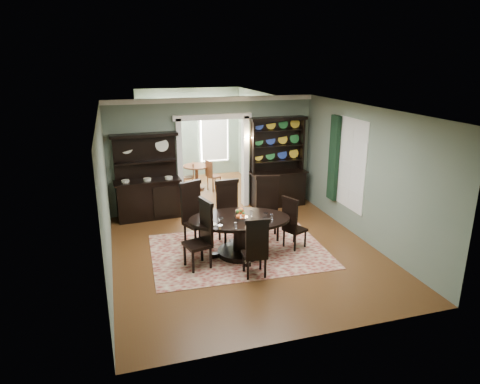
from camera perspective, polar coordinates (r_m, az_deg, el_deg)
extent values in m
cube|color=#563016|center=(9.19, 0.87, -8.14)|extent=(5.50, 6.00, 0.01)
cube|color=white|center=(8.33, 0.97, 10.81)|extent=(5.50, 6.00, 0.01)
cube|color=slate|center=(8.27, -17.56, -0.74)|extent=(0.01, 6.00, 3.00)
cube|color=slate|center=(9.80, 16.45, 2.18)|extent=(0.01, 6.00, 3.00)
cube|color=slate|center=(6.03, 9.62, -7.02)|extent=(5.50, 0.01, 3.00)
cube|color=slate|center=(11.19, -12.80, 4.33)|extent=(1.85, 0.01, 3.00)
cube|color=slate|center=(11.98, 4.93, 5.57)|extent=(1.85, 0.01, 3.00)
cube|color=slate|center=(11.24, -3.76, 11.26)|extent=(1.80, 0.01, 0.50)
cube|color=white|center=(11.17, -3.72, 12.20)|extent=(5.50, 0.10, 0.12)
cube|color=#563016|center=(13.49, -5.22, 0.32)|extent=(3.50, 3.50, 0.01)
cube|color=white|center=(12.92, -5.59, 13.15)|extent=(3.50, 3.50, 0.01)
cube|color=slate|center=(12.90, -13.08, 6.04)|extent=(0.01, 3.50, 3.00)
cube|color=slate|center=(13.56, 1.92, 7.04)|extent=(0.01, 3.50, 3.00)
cube|color=slate|center=(14.81, -6.77, 7.83)|extent=(3.50, 0.01, 3.00)
cube|color=white|center=(14.64, -10.04, 7.76)|extent=(1.05, 0.06, 2.20)
cube|color=white|center=(14.92, -3.49, 8.19)|extent=(1.05, 0.06, 2.20)
cube|color=white|center=(11.34, -8.05, 3.47)|extent=(0.14, 0.25, 2.50)
cube|color=white|center=(11.73, 0.68, 4.12)|extent=(0.14, 0.25, 2.50)
cube|color=white|center=(11.27, -3.74, 10.00)|extent=(2.08, 0.25, 0.14)
cube|color=white|center=(10.26, 14.65, 3.58)|extent=(0.02, 1.10, 2.00)
cube|color=white|center=(10.25, 14.58, 3.57)|extent=(0.01, 1.22, 2.12)
cube|color=black|center=(10.79, 12.40, 4.41)|extent=(0.10, 0.35, 2.10)
cube|color=#BB7E32|center=(11.55, 1.05, 6.94)|extent=(0.08, 0.05, 0.18)
sphere|color=#FFD88C|center=(11.36, 0.80, 7.18)|extent=(0.07, 0.07, 0.07)
sphere|color=#FFD88C|center=(11.42, 1.76, 7.23)|extent=(0.07, 0.07, 0.07)
cube|color=maroon|center=(9.25, -0.13, -7.88)|extent=(3.78, 2.78, 0.01)
ellipsoid|color=black|center=(8.80, -0.07, -3.66)|extent=(2.28, 1.65, 0.05)
cylinder|color=black|center=(8.81, -0.07, -3.89)|extent=(2.23, 2.23, 0.03)
cylinder|color=black|center=(8.94, -0.07, -5.92)|extent=(0.26, 0.26, 0.72)
cylinder|color=black|center=(9.09, -0.07, -8.01)|extent=(0.92, 0.92, 0.11)
cylinder|color=white|center=(8.73, 0.15, -3.46)|extent=(0.27, 0.27, 0.05)
cube|color=black|center=(9.40, -5.72, -4.23)|extent=(0.66, 0.65, 0.07)
cube|color=black|center=(9.42, -6.58, -1.39)|extent=(0.48, 0.26, 0.85)
cube|color=black|center=(9.29, -6.67, 1.16)|extent=(0.53, 0.30, 0.09)
cylinder|color=black|center=(9.25, -5.95, -6.31)|extent=(0.05, 0.05, 0.50)
cylinder|color=black|center=(9.46, -4.01, -5.69)|extent=(0.05, 0.05, 0.50)
cylinder|color=black|center=(9.55, -7.33, -5.58)|extent=(0.05, 0.05, 0.50)
cylinder|color=black|center=(9.75, -5.41, -5.00)|extent=(0.05, 0.05, 0.50)
cube|color=black|center=(9.49, -1.26, -3.96)|extent=(0.54, 0.52, 0.06)
cube|color=black|center=(9.54, -1.73, -1.10)|extent=(0.50, 0.10, 0.84)
cube|color=black|center=(9.41, -1.75, 1.40)|extent=(0.54, 0.12, 0.09)
cylinder|color=black|center=(9.36, -1.96, -5.94)|extent=(0.05, 0.05, 0.50)
cylinder|color=black|center=(9.49, 0.27, -5.60)|extent=(0.05, 0.05, 0.50)
cylinder|color=black|center=(9.70, -2.73, -5.08)|extent=(0.05, 0.05, 0.50)
cylinder|color=black|center=(9.82, -0.58, -4.77)|extent=(0.05, 0.05, 0.50)
cube|color=black|center=(9.72, 3.77, -3.40)|extent=(0.60, 0.58, 0.07)
cube|color=black|center=(9.78, 3.65, -0.52)|extent=(0.51, 0.17, 0.86)
cube|color=black|center=(9.65, 3.70, 1.96)|extent=(0.55, 0.20, 0.09)
cylinder|color=black|center=(9.61, 2.72, -5.27)|extent=(0.06, 0.06, 0.51)
cylinder|color=black|center=(9.66, 5.07, -5.19)|extent=(0.06, 0.06, 0.51)
cylinder|color=black|center=(9.98, 2.46, -4.38)|extent=(0.06, 0.06, 0.51)
cylinder|color=black|center=(10.03, 4.72, -4.31)|extent=(0.06, 0.06, 0.51)
cube|color=black|center=(8.44, -5.72, -7.00)|extent=(0.57, 0.59, 0.06)
cube|color=black|center=(8.36, -4.51, -4.07)|extent=(0.18, 0.48, 0.82)
cube|color=black|center=(8.22, -4.58, -1.34)|extent=(0.21, 0.53, 0.08)
cylinder|color=black|center=(8.63, -7.37, -8.26)|extent=(0.05, 0.05, 0.48)
cylinder|color=black|center=(8.32, -6.27, -9.25)|extent=(0.05, 0.05, 0.48)
cylinder|color=black|center=(8.77, -5.10, -7.73)|extent=(0.05, 0.05, 0.48)
cylinder|color=black|center=(8.47, -3.94, -8.68)|extent=(0.05, 0.05, 0.48)
cube|color=black|center=(9.36, 7.33, -4.98)|extent=(0.53, 0.54, 0.05)
cube|color=black|center=(9.10, 6.65, -3.17)|extent=(0.21, 0.40, 0.70)
cube|color=black|center=(8.98, 6.73, -1.02)|extent=(0.24, 0.44, 0.07)
cylinder|color=black|center=(9.45, 8.68, -6.17)|extent=(0.05, 0.05, 0.42)
cylinder|color=black|center=(9.65, 7.23, -5.60)|extent=(0.05, 0.05, 0.42)
cylinder|color=black|center=(9.23, 7.34, -6.72)|extent=(0.05, 0.05, 0.42)
cylinder|color=black|center=(9.43, 5.88, -6.12)|extent=(0.05, 0.05, 0.42)
cube|color=black|center=(8.14, 1.94, -8.33)|extent=(0.45, 0.44, 0.06)
cube|color=black|center=(7.82, 2.32, -6.47)|extent=(0.43, 0.08, 0.72)
cube|color=black|center=(7.68, 2.35, -3.94)|extent=(0.47, 0.10, 0.07)
cylinder|color=black|center=(8.42, 2.75, -9.04)|extent=(0.05, 0.05, 0.43)
cylinder|color=black|center=(8.35, 0.51, -9.27)|extent=(0.05, 0.05, 0.43)
cylinder|color=black|center=(8.14, 3.38, -10.06)|extent=(0.05, 0.05, 0.43)
cylinder|color=black|center=(8.06, 1.06, -10.32)|extent=(0.05, 0.05, 0.43)
cube|color=black|center=(11.18, -12.11, -1.04)|extent=(1.59, 0.62, 0.97)
cube|color=black|center=(11.03, -12.27, 1.45)|extent=(1.69, 0.68, 0.05)
cube|color=black|center=(11.10, -12.56, 4.65)|extent=(1.56, 0.17, 1.15)
cube|color=black|center=(11.03, -12.48, 3.95)|extent=(1.52, 0.36, 0.04)
cube|color=black|center=(10.87, -12.71, 7.41)|extent=(1.67, 0.43, 0.08)
cube|color=black|center=(11.93, 5.05, 0.41)|extent=(1.48, 0.56, 0.94)
cube|color=black|center=(11.80, 5.12, 2.64)|extent=(1.59, 0.61, 0.04)
cube|color=black|center=(11.82, 4.84, 6.28)|extent=(1.47, 0.10, 1.43)
cube|color=black|center=(11.49, 1.70, 6.00)|extent=(0.06, 0.27, 1.47)
cube|color=black|center=(12.00, 8.21, 6.34)|extent=(0.06, 0.27, 1.47)
cube|color=black|center=(11.59, 5.16, 9.72)|extent=(1.58, 0.37, 0.08)
cube|color=black|center=(11.82, 4.97, 4.19)|extent=(1.47, 0.31, 0.03)
cube|color=black|center=(11.73, 5.02, 6.19)|extent=(1.47, 0.31, 0.03)
cube|color=black|center=(11.65, 5.08, 8.21)|extent=(1.47, 0.31, 0.03)
cylinder|color=#5A3319|center=(13.35, -5.84, 3.45)|extent=(0.82, 0.82, 0.04)
cylinder|color=#5A3319|center=(13.45, -5.79, 1.97)|extent=(0.10, 0.10, 0.72)
cylinder|color=#5A3319|center=(13.54, -5.74, 0.54)|extent=(0.45, 0.45, 0.06)
cylinder|color=#5A3319|center=(13.32, -6.95, 1.94)|extent=(0.37, 0.37, 0.04)
cube|color=#5A3319|center=(13.27, -6.26, 2.93)|extent=(0.08, 0.33, 0.46)
cylinder|color=#5A3319|center=(13.51, -7.47, 1.21)|extent=(0.03, 0.03, 0.42)
cylinder|color=#5A3319|center=(13.26, -7.46, 0.90)|extent=(0.03, 0.03, 0.42)
cylinder|color=#5A3319|center=(13.51, -6.37, 1.26)|extent=(0.03, 0.03, 0.42)
cylinder|color=#5A3319|center=(13.26, -6.34, 0.95)|extent=(0.03, 0.03, 0.42)
cylinder|color=#5A3319|center=(13.23, -3.49, 2.10)|extent=(0.40, 0.40, 0.04)
cube|color=#5A3319|center=(13.07, -4.16, 3.04)|extent=(0.16, 0.35, 0.51)
cylinder|color=#5A3319|center=(13.27, -2.62, 1.13)|extent=(0.04, 0.04, 0.46)
cylinder|color=#5A3319|center=(13.49, -3.33, 1.40)|extent=(0.04, 0.04, 0.46)
cylinder|color=#5A3319|center=(13.11, -3.62, 0.91)|extent=(0.04, 0.04, 0.46)
cylinder|color=#5A3319|center=(13.33, -4.32, 1.18)|extent=(0.04, 0.04, 0.46)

